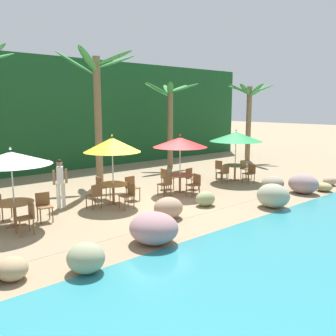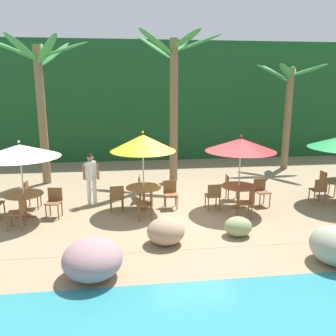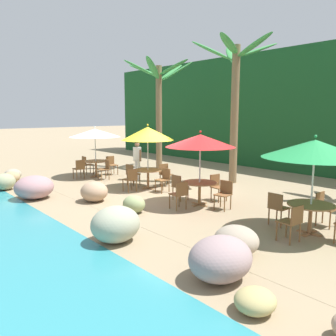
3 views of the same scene
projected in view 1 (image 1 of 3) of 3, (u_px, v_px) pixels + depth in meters
ground_plane at (151, 199)px, 13.75m from camera, size 120.00×120.00×0.00m
terrace_deck at (151, 199)px, 13.75m from camera, size 18.00×5.20×0.01m
foliage_backdrop at (49, 115)px, 19.97m from camera, size 28.00×2.40×6.00m
rock_seawall at (198, 214)px, 10.61m from camera, size 16.49×3.14×0.83m
umbrella_white at (11, 158)px, 10.27m from camera, size 2.27×2.27×2.31m
dining_table_white at (14, 206)px, 10.51m from camera, size 1.10×1.10×0.74m
chair_white_seaward at (44, 205)px, 11.06m from camera, size 0.47×0.48×0.87m
chair_white_inland at (3, 204)px, 11.13m from camera, size 0.44×0.44×0.87m
chair_white_right at (28, 216)px, 9.93m from camera, size 0.44×0.43×0.87m
umbrella_yellow at (112, 145)px, 12.73m from camera, size 2.00×2.00×2.49m
dining_table_yellow at (113, 187)px, 12.98m from camera, size 1.10×1.10×0.74m
chair_yellow_seaward at (132, 186)px, 13.61m from camera, size 0.42×0.43×0.87m
chair_yellow_inland at (101, 186)px, 13.64m from camera, size 0.48×0.47×0.87m
chair_yellow_left at (95, 194)px, 12.33m from camera, size 0.46×0.47×0.87m
chair_yellow_right at (129, 194)px, 12.41m from camera, size 0.44×0.43×0.87m
umbrella_red at (180, 142)px, 14.47m from camera, size 2.17×2.17×2.36m
dining_table_red at (180, 178)px, 14.71m from camera, size 1.10×1.10×0.74m
chair_red_seaward at (191, 177)px, 15.42m from camera, size 0.48×0.48×0.87m
chair_red_inland at (166, 177)px, 15.35m from camera, size 0.46×0.46×0.87m
chair_red_left at (166, 183)px, 14.09m from camera, size 0.43×0.44×0.87m
chair_red_right at (195, 183)px, 14.08m from camera, size 0.47×0.47×0.87m
umbrella_green at (236, 137)px, 16.83m from camera, size 2.43×2.43×2.39m
dining_table_green at (235, 168)px, 17.08m from camera, size 1.10×1.10×0.74m
chair_green_seaward at (245, 168)px, 17.70m from camera, size 0.42×0.43×0.87m
chair_green_inland at (220, 168)px, 17.68m from camera, size 0.43×0.43×0.87m
chair_green_left at (224, 172)px, 16.50m from camera, size 0.44×0.44×0.87m
chair_green_right at (250, 172)px, 16.46m from camera, size 0.46×0.46×0.87m
palm_tree_second at (98, 97)px, 15.88m from camera, size 3.37×3.55×5.83m
palm_tree_third at (170, 109)px, 20.59m from camera, size 3.19×2.84×4.79m
palm_tree_fourth at (249, 107)px, 23.07m from camera, size 2.89×2.87×4.84m
waiter_in_white at (60, 180)px, 12.38m from camera, size 0.52×0.39×1.70m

